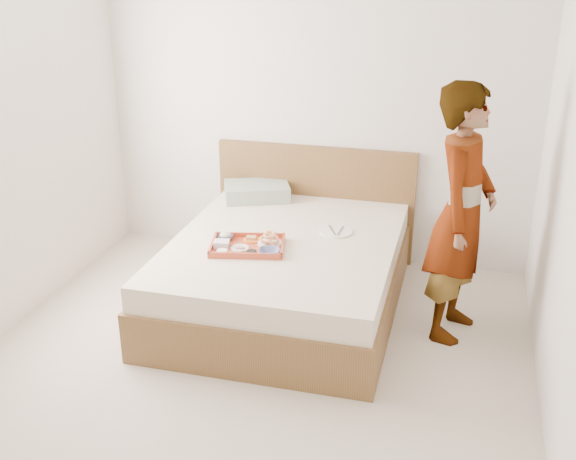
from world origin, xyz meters
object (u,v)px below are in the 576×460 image
(tray, at_px, (248,245))
(dinner_plate, at_px, (336,232))
(person, at_px, (462,214))
(bed, at_px, (285,273))

(tray, bearing_deg, dinner_plate, 27.57)
(tray, relative_size, person, 0.29)
(tray, xyz_separation_m, person, (1.40, 0.18, 0.30))
(bed, distance_m, tray, 0.41)
(tray, bearing_deg, person, -4.48)
(dinner_plate, bearing_deg, bed, -145.52)
(dinner_plate, height_order, person, person)
(tray, distance_m, person, 1.44)
(tray, bearing_deg, bed, 34.02)
(bed, height_order, tray, tray)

